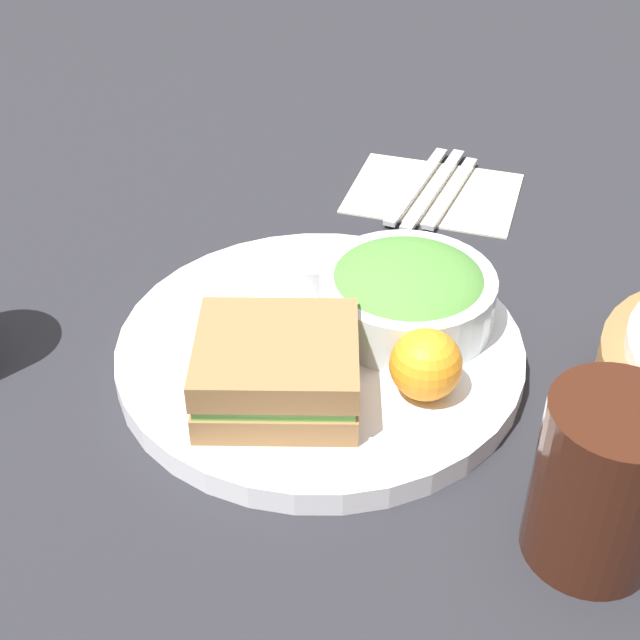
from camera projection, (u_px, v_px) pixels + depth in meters
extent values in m
plane|color=#232328|center=(320.00, 360.00, 0.70)|extent=(4.00, 4.00, 0.00)
cylinder|color=silver|center=(320.00, 351.00, 0.69)|extent=(0.31, 0.31, 0.02)
cube|color=olive|center=(278.00, 385.00, 0.63)|extent=(0.13, 0.14, 0.02)
cube|color=#6BB24C|center=(277.00, 369.00, 0.62)|extent=(0.12, 0.13, 0.01)
cube|color=olive|center=(277.00, 353.00, 0.61)|extent=(0.13, 0.14, 0.02)
cylinder|color=silver|center=(407.00, 298.00, 0.70)|extent=(0.14, 0.14, 0.04)
ellipsoid|color=#4C8438|center=(408.00, 286.00, 0.69)|extent=(0.13, 0.13, 0.05)
cylinder|color=#B7B7BC|center=(310.00, 272.00, 0.74)|extent=(0.05, 0.05, 0.03)
sphere|color=orange|center=(426.00, 365.00, 0.62)|extent=(0.05, 0.05, 0.05)
cylinder|color=#38190F|center=(603.00, 483.00, 0.52)|extent=(0.08, 0.08, 0.12)
cube|color=beige|center=(434.00, 192.00, 0.91)|extent=(0.13, 0.17, 0.00)
cube|color=#B2B2B7|center=(417.00, 185.00, 0.91)|extent=(0.17, 0.03, 0.01)
cube|color=#B2B2B7|center=(434.00, 188.00, 0.90)|extent=(0.18, 0.03, 0.01)
cube|color=#B2B2B7|center=(451.00, 192.00, 0.90)|extent=(0.15, 0.03, 0.01)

